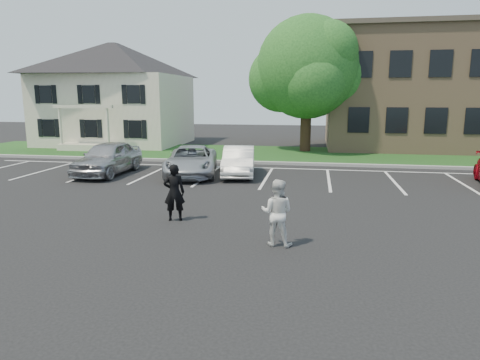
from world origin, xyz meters
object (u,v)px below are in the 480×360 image
object	(u,v)px
car_silver_minivan	(191,161)
man_black_suit	(174,192)
tree	(309,70)
house	(116,94)
man_white_shirt	(277,213)
car_silver_west	(108,158)
car_white_sedan	(239,161)

from	to	relation	value
car_silver_minivan	man_black_suit	bearing A→B (deg)	-89.01
tree	car_silver_minivan	distance (m)	11.97
house	car_silver_minivan	world-z (taller)	house
house	tree	distance (m)	14.81
man_white_shirt	house	bearing A→B (deg)	-48.69
house	man_white_shirt	world-z (taller)	house
car_silver_west	car_white_sedan	size ratio (longest dim) A/B	1.13
tree	car_silver_west	bearing A→B (deg)	-131.93
man_black_suit	house	bearing A→B (deg)	-76.35
car_silver_west	car_silver_minivan	xyz separation A→B (m)	(4.00, 0.44, -0.10)
man_white_shirt	car_white_sedan	xyz separation A→B (m)	(-2.64, 9.36, -0.17)
car_white_sedan	man_black_suit	bearing A→B (deg)	-102.01
tree	man_black_suit	world-z (taller)	tree
tree	man_white_shirt	distance (m)	19.29
house	car_silver_minivan	bearing A→B (deg)	-51.59
house	man_black_suit	xyz separation A→B (m)	(11.06, -19.24, -2.97)
man_white_shirt	car_silver_minivan	bearing A→B (deg)	-54.74
tree	car_white_sedan	distance (m)	10.90
man_white_shirt	car_silver_west	world-z (taller)	man_white_shirt
man_black_suit	car_silver_west	xyz separation A→B (m)	(-5.63, 6.92, -0.07)
man_white_shirt	car_silver_west	size ratio (longest dim) A/B	0.36
tree	house	bearing A→B (deg)	171.67
man_white_shirt	car_silver_minivan	distance (m)	10.22
tree	car_white_sedan	world-z (taller)	tree
man_black_suit	car_silver_minivan	xyz separation A→B (m)	(-1.63, 7.35, -0.17)
tree	man_white_shirt	xyz separation A→B (m)	(-0.31, -18.75, -4.51)
tree	man_black_suit	size ratio (longest dim) A/B	5.14
man_black_suit	man_white_shirt	distance (m)	3.61
tree	car_white_sedan	xyz separation A→B (m)	(-2.95, -9.39, -4.68)
car_silver_west	car_silver_minivan	world-z (taller)	car_silver_west
car_silver_west	car_white_sedan	bearing A→B (deg)	7.91
house	car_white_sedan	distance (m)	16.67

